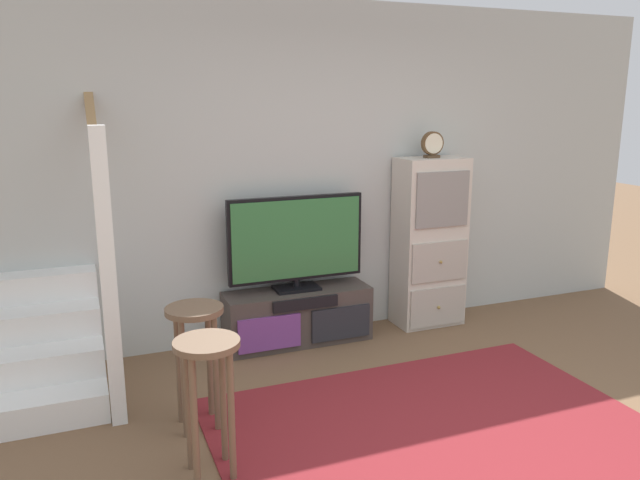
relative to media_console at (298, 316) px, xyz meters
The scene contains 9 objects.
back_wall 1.20m from the media_console, 41.70° to the left, with size 6.40×0.12×2.70m, color #B2B7B2.
area_rug 1.63m from the media_console, 79.33° to the right, with size 2.60×1.80×0.01m, color maroon.
media_console is the anchor object (origin of this frame).
television 0.62m from the media_console, 90.00° to the left, with size 1.11×0.22×0.76m.
side_cabinet 1.32m from the media_console, ahead, with size 0.58×0.38×1.46m.
desk_clock 1.80m from the media_console, ahead, with size 0.19×0.08×0.22m.
staircase 1.94m from the media_console, behind, with size 1.00×1.36×2.20m.
bar_stool_near 1.88m from the media_console, 123.89° to the right, with size 0.34×0.34×0.76m.
bar_stool_far 1.47m from the media_console, 134.43° to the right, with size 0.34×0.34×0.76m.
Camera 1 is at (-1.87, -2.26, 1.94)m, focal length 34.61 mm.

